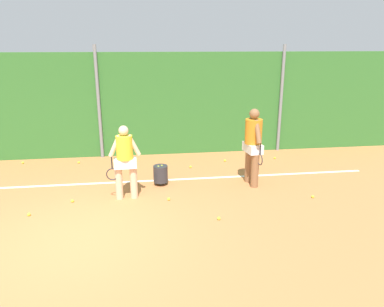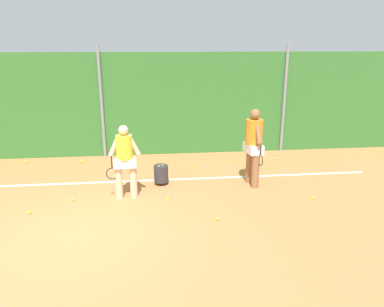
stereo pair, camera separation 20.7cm
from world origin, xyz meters
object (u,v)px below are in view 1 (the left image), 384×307
object	(u,v)px
tennis_ball_3	(134,172)
tennis_ball_4	(79,162)
ball_hopper	(161,174)
tennis_ball_11	(219,218)
tennis_ball_7	(275,158)
tennis_ball_10	(191,167)
player_foreground_near	(125,159)
player_midcourt	(253,143)
tennis_ball_6	(225,161)
tennis_ball_5	(23,163)
tennis_ball_0	(29,214)
tennis_ball_9	(313,197)
tennis_ball_12	(72,201)
tennis_ball_8	(169,199)

from	to	relation	value
tennis_ball_3	tennis_ball_4	bearing A→B (deg)	147.15
ball_hopper	tennis_ball_11	size ratio (longest dim) A/B	7.78
tennis_ball_4	tennis_ball_7	bearing A→B (deg)	-3.59
ball_hopper	tennis_ball_10	world-z (taller)	ball_hopper
player_foreground_near	player_midcourt	distance (m)	3.12
tennis_ball_6	tennis_ball_11	world-z (taller)	same
tennis_ball_5	tennis_ball_0	bearing A→B (deg)	-71.96
player_midcourt	tennis_ball_11	xyz separation A→B (m)	(-1.21, -1.81, -1.05)
tennis_ball_7	tennis_ball_9	size ratio (longest dim) A/B	1.00
ball_hopper	tennis_ball_9	distance (m)	3.68
tennis_ball_11	tennis_ball_6	bearing A→B (deg)	75.42
tennis_ball_3	tennis_ball_5	xyz separation A→B (m)	(-3.28, 1.25, 0.00)
tennis_ball_3	tennis_ball_11	bearing A→B (deg)	-60.22
tennis_ball_5	tennis_ball_7	xyz separation A→B (m)	(7.57, -0.56, 0.00)
tennis_ball_12	tennis_ball_3	bearing A→B (deg)	52.83
tennis_ball_4	tennis_ball_9	xyz separation A→B (m)	(5.76, -3.33, 0.00)
player_midcourt	tennis_ball_9	distance (m)	1.88
tennis_ball_0	tennis_ball_6	size ratio (longest dim) A/B	1.00
player_foreground_near	tennis_ball_5	bearing A→B (deg)	-45.68
tennis_ball_9	tennis_ball_10	world-z (taller)	same
tennis_ball_10	tennis_ball_11	bearing A→B (deg)	-87.41
tennis_ball_7	tennis_ball_11	size ratio (longest dim) A/B	1.00
tennis_ball_3	tennis_ball_9	xyz separation A→B (m)	(4.12, -2.27, 0.00)
tennis_ball_4	tennis_ball_7	distance (m)	5.94
tennis_ball_0	tennis_ball_4	distance (m)	3.43
player_midcourt	tennis_ball_0	world-z (taller)	player_midcourt
tennis_ball_11	tennis_ball_5	bearing A→B (deg)	139.48
player_midcourt	tennis_ball_7	size ratio (longest dim) A/B	29.19
player_foreground_near	tennis_ball_12	size ratio (longest dim) A/B	25.84
tennis_ball_3	tennis_ball_8	bearing A→B (deg)	-67.52
tennis_ball_7	tennis_ball_8	size ratio (longest dim) A/B	1.00
tennis_ball_0	tennis_ball_3	size ratio (longest dim) A/B	1.00
tennis_ball_8	tennis_ball_9	bearing A→B (deg)	-5.37
tennis_ball_8	tennis_ball_11	xyz separation A→B (m)	(0.93, -1.09, 0.00)
player_midcourt	tennis_ball_5	world-z (taller)	player_midcourt
tennis_ball_6	tennis_ball_7	distance (m)	1.58
tennis_ball_4	player_midcourt	bearing A→B (deg)	-26.51
tennis_ball_8	tennis_ball_10	world-z (taller)	same
tennis_ball_3	player_foreground_near	bearing A→B (deg)	-94.54
tennis_ball_6	tennis_ball_12	bearing A→B (deg)	-149.15
tennis_ball_5	tennis_ball_10	distance (m)	4.99
tennis_ball_10	tennis_ball_11	xyz separation A→B (m)	(0.15, -3.25, 0.00)
player_foreground_near	tennis_ball_12	world-z (taller)	player_foreground_near
tennis_ball_12	tennis_ball_11	bearing A→B (deg)	-22.49
tennis_ball_11	tennis_ball_3	bearing A→B (deg)	119.78
tennis_ball_4	tennis_ball_6	xyz separation A→B (m)	(4.35, -0.42, 0.00)
player_midcourt	tennis_ball_4	bearing A→B (deg)	-123.90
ball_hopper	tennis_ball_9	xyz separation A→B (m)	(3.43, -1.31, -0.26)
player_foreground_near	tennis_ball_10	size ratio (longest dim) A/B	25.84
player_foreground_near	tennis_ball_9	size ratio (longest dim) A/B	25.84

